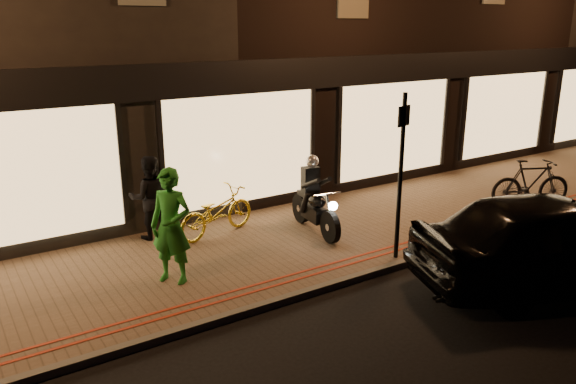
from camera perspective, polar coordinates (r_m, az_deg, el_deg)
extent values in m
plane|color=black|center=(9.73, 6.84, -9.17)|extent=(90.00, 90.00, 0.00)
cube|color=brown|center=(11.17, 0.27, -5.19)|extent=(50.00, 4.00, 0.12)
cube|color=#59544C|center=(9.74, 6.67, -8.74)|extent=(50.00, 0.14, 0.12)
cube|color=maroon|center=(9.99, 5.21, -7.61)|extent=(50.00, 0.06, 0.01)
cube|color=maroon|center=(10.14, 4.51, -7.23)|extent=(50.00, 0.06, 0.01)
cube|color=black|center=(19.55, 3.86, 16.75)|extent=(12.00, 10.00, 8.50)
cube|color=black|center=(28.41, 24.40, 15.35)|extent=(12.00, 10.00, 8.50)
cube|color=black|center=(12.09, -4.90, 11.54)|extent=(48.00, 0.12, 0.70)
cube|color=#EBBC75|center=(10.98, -25.79, 1.23)|extent=(3.60, 0.06, 2.38)
cube|color=#EBBC75|center=(12.32, -4.70, 4.39)|extent=(3.60, 0.06, 2.38)
cube|color=#EBBC75|center=(14.94, 10.73, 6.33)|extent=(3.60, 0.06, 2.38)
cube|color=#EBBC75|center=(18.31, 21.10, 7.39)|extent=(3.60, 0.06, 2.38)
cylinder|color=black|center=(10.95, 4.32, -3.57)|extent=(0.21, 0.65, 0.64)
cylinder|color=black|center=(12.04, 1.33, -1.63)|extent=(0.21, 0.65, 0.64)
cylinder|color=silver|center=(10.95, 4.32, -3.57)|extent=(0.16, 0.16, 0.14)
cylinder|color=silver|center=(12.04, 1.33, -1.63)|extent=(0.16, 0.16, 0.14)
cube|color=black|center=(11.51, 2.64, -2.10)|extent=(0.36, 0.73, 0.30)
ellipsoid|color=black|center=(11.30, 2.97, -0.86)|extent=(0.39, 0.55, 0.29)
cube|color=black|center=(11.67, 1.99, -0.28)|extent=(0.30, 0.58, 0.09)
cylinder|color=silver|center=(10.88, 4.01, -0.21)|extent=(0.60, 0.12, 0.03)
cylinder|color=silver|center=(10.89, 4.23, -2.01)|extent=(0.10, 0.33, 0.71)
sphere|color=white|center=(10.73, 4.61, -1.42)|extent=(0.19, 0.19, 0.17)
cylinder|color=silver|center=(11.97, 2.16, -1.94)|extent=(0.15, 0.55, 0.07)
cube|color=black|center=(11.46, 2.30, 1.22)|extent=(0.37, 0.27, 0.55)
sphere|color=silver|center=(11.30, 2.46, 3.15)|extent=(0.29, 0.29, 0.26)
cylinder|color=black|center=(11.11, 2.31, 0.88)|extent=(0.09, 0.60, 0.34)
cylinder|color=black|center=(11.25, 3.76, 1.06)|extent=(0.25, 0.60, 0.34)
cylinder|color=black|center=(11.49, 1.74, -1.07)|extent=(0.16, 0.28, 0.46)
cylinder|color=black|center=(11.61, 2.98, -0.89)|extent=(0.23, 0.29, 0.46)
cylinder|color=black|center=(10.08, 11.34, 1.39)|extent=(0.10, 0.10, 3.00)
cube|color=black|center=(9.85, 11.70, 7.57)|extent=(0.35, 0.12, 0.35)
imported|color=gold|center=(11.36, -7.27, -2.04)|extent=(1.93, 1.07, 0.96)
imported|color=black|center=(14.14, 23.45, 0.82)|extent=(1.94, 1.30, 1.14)
imported|color=#217E24|center=(9.29, -11.79, -3.42)|extent=(0.80, 0.84, 1.93)
imported|color=black|center=(11.35, -13.87, -0.55)|extent=(0.93, 0.80, 1.67)
imported|color=black|center=(10.27, 25.51, -4.42)|extent=(5.13, 3.40, 1.62)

